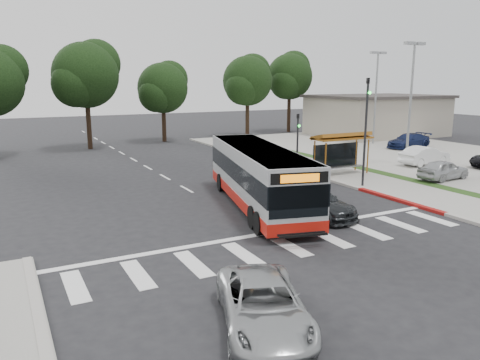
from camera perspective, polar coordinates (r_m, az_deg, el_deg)
ground at (r=22.71m, az=-1.03°, el=-4.18°), size 140.00×140.00×0.00m
sidewalk_east at (r=35.02m, az=9.29°, el=1.54°), size 4.00×40.00×0.12m
curb_east at (r=33.87m, az=6.57°, el=1.29°), size 0.30×40.00×0.15m
curb_east_red at (r=26.39m, az=18.80°, el=-2.35°), size 0.32×6.00×0.15m
parking_lot at (r=44.52m, az=20.23°, el=3.16°), size 18.00×36.00×0.10m
commercial_building at (r=57.61m, az=16.30°, el=7.43°), size 14.00×10.00×4.40m
building_roof_cap at (r=57.49m, az=16.44°, el=9.76°), size 14.60×10.60×0.30m
crosswalk_ladder at (r=18.59m, az=5.93°, el=-7.96°), size 18.00×2.60×0.01m
bus_shelter at (r=32.30m, az=12.21°, el=4.67°), size 4.20×1.60×2.86m
traffic_signal_ne_tall at (r=28.65m, az=15.10°, el=6.69°), size 0.18×0.37×6.50m
traffic_signal_ne_short at (r=34.25m, az=7.05°, el=5.47°), size 0.18×0.37×4.00m
lot_light_front at (r=37.68m, az=20.19°, el=10.65°), size 1.90×0.35×9.01m
lot_light_mid at (r=48.98m, az=16.29°, el=11.05°), size 1.90×0.35×9.01m
tree_ne_a at (r=54.13m, az=0.96°, el=12.08°), size 6.16×5.74×9.30m
tree_ne_b at (r=59.46m, az=6.10°, el=12.52°), size 6.16×5.74×10.02m
tree_north_a at (r=46.26m, az=-18.24°, el=12.16°), size 6.60×6.15×10.17m
tree_north_b at (r=50.14m, az=-9.34°, el=11.10°), size 5.72×5.33×8.43m
transit_bus at (r=23.81m, az=2.23°, el=0.35°), size 5.34×12.04×3.04m
pedestrian at (r=20.50m, az=3.23°, el=-3.22°), size 0.83×0.77×1.90m
dark_sedan at (r=22.54m, az=9.15°, el=-2.72°), size 2.49×4.78×1.32m
silver_suv_south at (r=12.56m, az=2.87°, el=-14.97°), size 3.56×5.05×1.28m
parked_car_0 at (r=32.73m, az=23.55°, el=1.18°), size 3.89×1.81×1.29m
parked_car_1 at (r=37.98m, az=21.58°, el=2.80°), size 4.31×1.70×1.40m
parked_car_3 at (r=46.95m, az=19.87°, el=4.52°), size 4.89×2.41×1.37m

